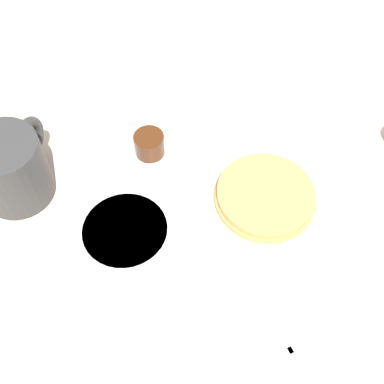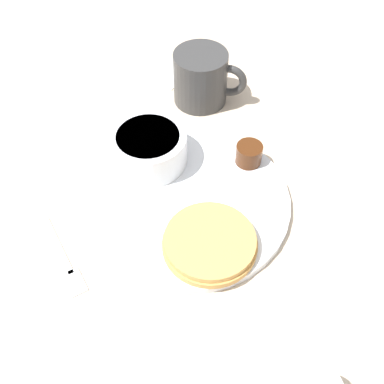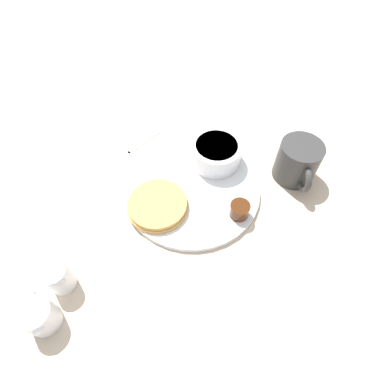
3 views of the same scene
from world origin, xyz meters
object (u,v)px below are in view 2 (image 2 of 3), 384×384
(plate, at_px, (187,201))
(coffee_mug, at_px, (202,78))
(bowl, at_px, (149,147))
(fork, at_px, (66,262))

(plate, xyz_separation_m, coffee_mug, (-0.11, 0.20, 0.04))
(bowl, distance_m, coffee_mug, 0.17)
(bowl, height_order, fork, bowl)
(plate, height_order, bowl, bowl)
(plate, relative_size, fork, 2.23)
(coffee_mug, bearing_deg, plate, -60.85)
(fork, bearing_deg, coffee_mug, 96.06)
(plate, height_order, fork, plate)
(coffee_mug, distance_m, fork, 0.37)
(plate, bearing_deg, coffee_mug, 119.15)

